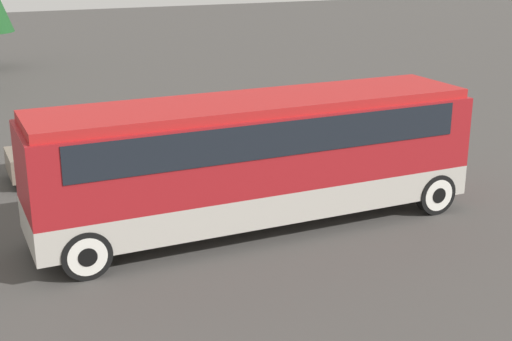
# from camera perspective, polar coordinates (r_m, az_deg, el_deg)

# --- Properties ---
(ground_plane) EXTENTS (120.00, 120.00, 0.00)m
(ground_plane) POSITION_cam_1_polar(r_m,az_deg,el_deg) (17.42, 0.00, -4.45)
(ground_plane) COLOR #423F3D
(tour_bus) EXTENTS (10.68, 2.56, 3.16)m
(tour_bus) POSITION_cam_1_polar(r_m,az_deg,el_deg) (16.83, 0.30, 1.60)
(tour_bus) COLOR #B7B2A8
(tour_bus) RESTS_ON ground_plane
(parked_car_near) EXTENTS (4.65, 1.81, 1.35)m
(parked_car_near) POSITION_cam_1_polar(r_m,az_deg,el_deg) (22.85, 1.81, 2.78)
(parked_car_near) COLOR #BCBCC1
(parked_car_near) RESTS_ON ground_plane
(parked_car_mid) EXTENTS (4.00, 1.81, 1.40)m
(parked_car_mid) POSITION_cam_1_polar(r_m,az_deg,el_deg) (21.54, -14.10, 1.36)
(parked_car_mid) COLOR #7A6B5B
(parked_car_mid) RESTS_ON ground_plane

